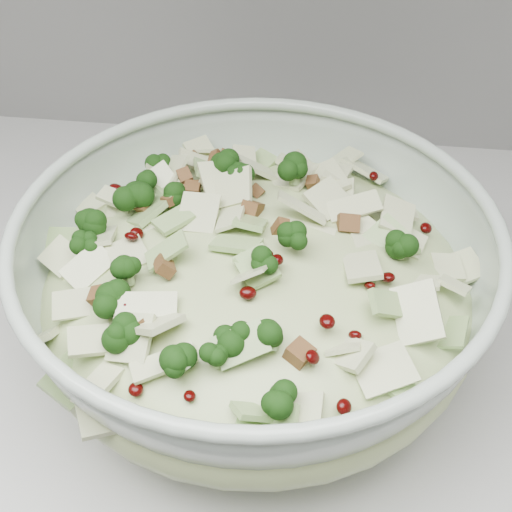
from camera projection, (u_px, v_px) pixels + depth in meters
The scene contains 2 objects.
mixing_bowl at pixel (256, 291), 0.59m from camera, with size 0.43×0.43×0.16m.
salad at pixel (256, 269), 0.58m from camera, with size 0.45×0.45×0.16m.
Camera 1 is at (-0.04, 1.18, 1.40)m, focal length 50.00 mm.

